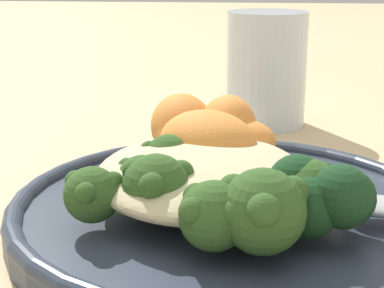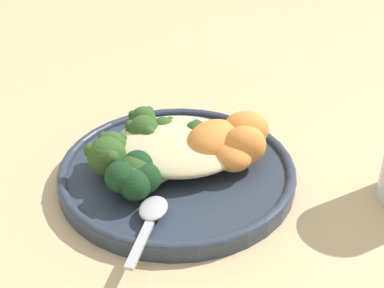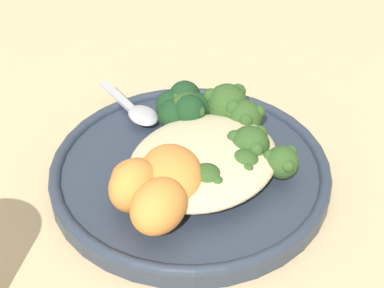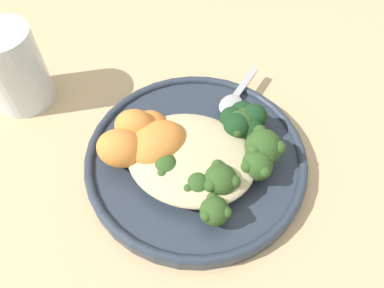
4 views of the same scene
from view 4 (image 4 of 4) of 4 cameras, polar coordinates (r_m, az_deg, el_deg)
ground_plane at (r=0.48m, az=3.19°, el=-2.47°), size 4.00×4.00×0.00m
plate at (r=0.46m, az=0.60°, el=-2.09°), size 0.27×0.27×0.02m
quinoa_mound at (r=0.43m, az=-0.16°, el=-2.09°), size 0.15×0.13×0.03m
broccoli_stalk_0 at (r=0.43m, az=-3.26°, el=-2.94°), size 0.04×0.08×0.03m
broccoli_stalk_1 at (r=0.42m, az=0.49°, el=-5.29°), size 0.05×0.08×0.03m
broccoli_stalk_2 at (r=0.41m, az=2.60°, el=-7.84°), size 0.08×0.11×0.03m
broccoli_stalk_3 at (r=0.42m, az=3.41°, el=-4.40°), size 0.09×0.08×0.04m
broccoli_stalk_4 at (r=0.43m, az=7.76°, el=-2.48°), size 0.13×0.04×0.04m
broccoli_stalk_5 at (r=0.44m, az=9.55°, el=-0.41°), size 0.13×0.05×0.04m
broccoli_stalk_6 at (r=0.46m, az=6.35°, el=2.46°), size 0.08×0.07×0.04m
broccoli_stalk_7 at (r=0.47m, az=6.09°, el=3.23°), size 0.08×0.09×0.03m
sweet_potato_chunk_0 at (r=0.45m, az=-8.60°, el=2.55°), size 0.06×0.05×0.05m
sweet_potato_chunk_1 at (r=0.44m, az=-5.25°, el=0.10°), size 0.09×0.09×0.04m
sweet_potato_chunk_2 at (r=0.46m, az=-6.55°, el=2.04°), size 0.06×0.07×0.03m
sweet_potato_chunk_3 at (r=0.44m, az=-10.81°, el=-0.65°), size 0.06×0.06×0.05m
kale_tuft at (r=0.46m, az=7.80°, el=3.46°), size 0.06×0.06×0.04m
spoon at (r=0.51m, az=6.15°, el=6.71°), size 0.04×0.10×0.01m
water_glass at (r=0.55m, az=-25.58°, el=10.36°), size 0.08×0.08×0.11m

